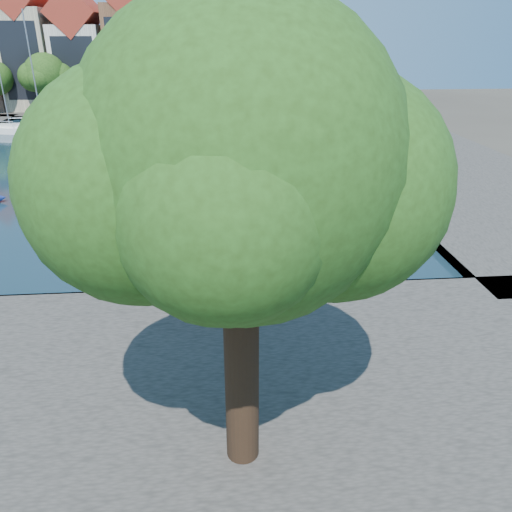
{
  "coord_description": "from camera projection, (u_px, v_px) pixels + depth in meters",
  "views": [
    {
      "loc": [
        7.05,
        -18.39,
        10.13
      ],
      "look_at": [
        8.49,
        -1.08,
        2.32
      ],
      "focal_mm": 35.0,
      "sensor_mm": 36.0,
      "label": 1
    }
  ],
  "objects": [
    {
      "name": "far_tree_east",
      "position": [
        236.0,
        73.0,
        64.84
      ],
      "size": [
        7.54,
        5.8,
        7.84
      ],
      "color": "#332114",
      "rests_on": "far_quay"
    },
    {
      "name": "townhouse_west_inner",
      "position": [
        82.0,
        55.0,
        67.42
      ],
      "size": [
        6.43,
        9.18,
        15.15
      ],
      "color": "silver",
      "rests_on": "far_quay"
    },
    {
      "name": "sailboat_right_b",
      "position": [
        278.0,
        165.0,
        39.15
      ],
      "size": [
        6.92,
        3.45,
        10.2
      ],
      "color": "navy",
      "rests_on": "water_basin"
    },
    {
      "name": "giraffe_statue",
      "position": [
        208.0,
        241.0,
        18.24
      ],
      "size": [
        3.77,
        1.26,
        5.42
      ],
      "color": "#3C301E",
      "rests_on": "near_quay"
    },
    {
      "name": "far_tree_mid_west",
      "position": [
        111.0,
        74.0,
        63.62
      ],
      "size": [
        7.8,
        6.0,
        8.0
      ],
      "color": "#332114",
      "rests_on": "far_quay"
    },
    {
      "name": "plane_tree",
      "position": [
        245.0,
        172.0,
        9.58
      ],
      "size": [
        8.32,
        6.4,
        10.62
      ],
      "color": "#332114",
      "rests_on": "near_quay"
    },
    {
      "name": "townhouse_west_mid",
      "position": [
        31.0,
        48.0,
        66.57
      ],
      "size": [
        5.94,
        9.18,
        16.79
      ],
      "color": "#C1B594",
      "rests_on": "far_quay"
    },
    {
      "name": "sailboat_right_c",
      "position": [
        296.0,
        144.0,
        46.19
      ],
      "size": [
        5.84,
        4.09,
        10.21
      ],
      "color": "white",
      "rests_on": "water_basin"
    },
    {
      "name": "water_basin",
      "position": [
        132.0,
        163.0,
        42.14
      ],
      "size": [
        38.0,
        50.0,
        0.08
      ],
      "primitive_type": "cube",
      "color": "black",
      "rests_on": "ground"
    },
    {
      "name": "far_tree_far_east",
      "position": [
        296.0,
        74.0,
        65.51
      ],
      "size": [
        6.76,
        5.2,
        7.36
      ],
      "color": "#332114",
      "rests_on": "far_quay"
    },
    {
      "name": "townhouse_center",
      "position": [
        130.0,
        46.0,
        67.49
      ],
      "size": [
        5.44,
        9.18,
        16.93
      ],
      "color": "brown",
      "rests_on": "far_quay"
    },
    {
      "name": "sailboat_right_a",
      "position": [
        307.0,
        187.0,
        33.35
      ],
      "size": [
        7.39,
        3.03,
        11.37
      ],
      "color": "silver",
      "rests_on": "water_basin"
    },
    {
      "name": "ground",
      "position": [
        47.0,
        304.0,
        20.34
      ],
      "size": [
        160.0,
        160.0,
        0.0
      ],
      "primitive_type": "plane",
      "color": "#38332B",
      "rests_on": "ground"
    },
    {
      "name": "right_quay",
      "position": [
        419.0,
        155.0,
        43.93
      ],
      "size": [
        14.0,
        52.0,
        0.5
      ],
      "primitive_type": "cube",
      "color": "#48443F",
      "rests_on": "ground"
    },
    {
      "name": "townhouse_east_end",
      "position": [
        269.0,
        56.0,
        69.44
      ],
      "size": [
        5.44,
        9.18,
        14.43
      ],
      "color": "brown",
      "rests_on": "far_quay"
    },
    {
      "name": "townhouse_east_mid",
      "position": [
        222.0,
        48.0,
        68.54
      ],
      "size": [
        6.43,
        9.18,
        16.65
      ],
      "color": "beige",
      "rests_on": "far_quay"
    },
    {
      "name": "sailboat_left_e",
      "position": [
        42.0,
        125.0,
        55.39
      ],
      "size": [
        7.37,
        3.53,
        12.24
      ],
      "color": "white",
      "rests_on": "water_basin"
    },
    {
      "name": "far_quay",
      "position": [
        164.0,
        108.0,
        71.13
      ],
      "size": [
        60.0,
        16.0,
        0.5
      ],
      "primitive_type": "cube",
      "color": "#48443F",
      "rests_on": "ground"
    },
    {
      "name": "sailboat_right_d",
      "position": [
        261.0,
        120.0,
        58.81
      ],
      "size": [
        5.47,
        2.95,
        10.22
      ],
      "color": "white",
      "rests_on": "water_basin"
    },
    {
      "name": "townhouse_east_inner",
      "position": [
        174.0,
        51.0,
        68.2
      ],
      "size": [
        5.94,
        9.18,
        15.79
      ],
      "color": "tan",
      "rests_on": "far_quay"
    },
    {
      "name": "far_tree_west",
      "position": [
        46.0,
        76.0,
        63.1
      ],
      "size": [
        6.76,
        5.2,
        7.36
      ],
      "color": "#332114",
      "rests_on": "far_quay"
    },
    {
      "name": "far_tree_mid_east",
      "position": [
        174.0,
        75.0,
        64.29
      ],
      "size": [
        7.02,
        5.4,
        7.52
      ],
      "color": "#332114",
      "rests_on": "far_quay"
    },
    {
      "name": "sailboat_left_d",
      "position": [
        10.0,
        128.0,
        54.04
      ],
      "size": [
        5.21,
        2.94,
        9.22
      ],
      "color": "white",
      "rests_on": "water_basin"
    }
  ]
}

